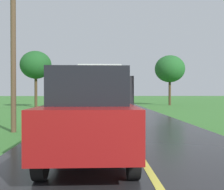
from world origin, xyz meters
The scene contains 6 objects.
banana_truck_near centered at (-0.96, 10.80, 1.46)m, with size 2.38×5.82×2.80m.
banana_truck_far centered at (-0.50, 24.16, 1.47)m, with size 2.38×5.81×2.80m.
utility_pole_roadside centered at (-4.24, 8.68, 4.08)m, with size 2.04×0.20×7.55m.
roadside_tree_near_left centered at (7.11, 28.91, 4.22)m, with size 3.47×3.47×5.80m.
roadside_tree_mid_right centered at (-7.46, 25.43, 4.25)m, with size 3.11×3.11×5.67m.
following_car centered at (-1.12, 4.02, 1.07)m, with size 1.74×4.10×1.92m.
Camera 1 is at (-0.89, -1.62, 1.55)m, focal length 42.54 mm.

